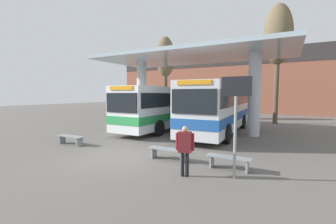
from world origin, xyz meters
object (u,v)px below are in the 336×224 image
Objects in this scene: pedestrian_waiting at (185,146)px; poplar_tree_behind_right at (165,59)px; info_sign_platform at (236,107)px; waiting_bench_near_pillar at (229,160)px; waiting_bench_mid_platform at (168,152)px; transit_bus_center_bay at (219,106)px; transit_bus_left_bay at (169,106)px; poplar_tree_behind_left at (278,36)px; waiting_bench_far_platform at (71,138)px.

pedestrian_waiting is 0.18× the size of poplar_tree_behind_right.
info_sign_platform is 2.00m from pedestrian_waiting.
waiting_bench_mid_platform is at bearing 180.00° from waiting_bench_near_pillar.
transit_bus_center_bay reaches higher than pedestrian_waiting.
transit_bus_left_bay is 10.57m from pedestrian_waiting.
info_sign_platform is 16.24m from poplar_tree_behind_left.
transit_bus_left_bay is 10.20m from waiting_bench_near_pillar.
info_sign_platform is at bearing 106.86° from transit_bus_center_bay.
pedestrian_waiting is (7.15, -1.33, 0.65)m from waiting_bench_far_platform.
pedestrian_waiting is 17.32m from poplar_tree_behind_left.
poplar_tree_behind_right reaches higher than pedestrian_waiting.
transit_bus_left_bay is 1.07× the size of transit_bus_center_bay.
transit_bus_left_bay is 8.51m from poplar_tree_behind_right.
info_sign_platform is at bearing -91.46° from poplar_tree_behind_left.
info_sign_platform is 18.44m from poplar_tree_behind_right.
transit_bus_left_bay is 1.26× the size of poplar_tree_behind_right.
transit_bus_left_bay is 3.49× the size of info_sign_platform.
transit_bus_left_bay is at bearing 77.45° from waiting_bench_far_platform.
info_sign_platform is (0.35, -0.76, 1.92)m from waiting_bench_near_pillar.
info_sign_platform is (8.59, -0.76, 1.92)m from waiting_bench_far_platform.
waiting_bench_far_platform is (-5.84, -7.28, -1.52)m from transit_bus_center_bay.
info_sign_platform is at bearing -5.04° from waiting_bench_far_platform.
transit_bus_left_bay reaches higher than waiting_bench_far_platform.
transit_bus_left_bay is 6.67× the size of waiting_bench_mid_platform.
transit_bus_center_bay is at bearing 80.52° from pedestrian_waiting.
poplar_tree_behind_left reaches higher than waiting_bench_near_pillar.
transit_bus_left_bay is 8.84m from waiting_bench_mid_platform.
transit_bus_center_bay is 3.26× the size of info_sign_platform.
waiting_bench_near_pillar is (2.40, -7.28, -1.53)m from transit_bus_center_bay.
transit_bus_center_bay is 6.23× the size of waiting_bench_mid_platform.
waiting_bench_near_pillar is 0.93× the size of waiting_bench_far_platform.
waiting_bench_mid_platform is 1.02× the size of pedestrian_waiting.
poplar_tree_behind_right reaches higher than waiting_bench_far_platform.
waiting_bench_near_pillar is at bearing -53.55° from poplar_tree_behind_right.
poplar_tree_behind_left is at bearing -135.48° from transit_bus_left_bay.
poplar_tree_behind_right is at bearing -57.65° from transit_bus_left_bay.
pedestrian_waiting is at bearing -96.59° from poplar_tree_behind_left.
poplar_tree_behind_right reaches higher than waiting_bench_mid_platform.
transit_bus_left_bay reaches higher than pedestrian_waiting.
waiting_bench_mid_platform is at bearing -60.65° from poplar_tree_behind_right.
pedestrian_waiting reaches higher than waiting_bench_mid_platform.
transit_bus_left_bay is 6.62× the size of waiting_bench_far_platform.
poplar_tree_behind_left is (0.74, 14.52, 7.40)m from waiting_bench_near_pillar.
poplar_tree_behind_left is (3.14, 7.24, 5.87)m from transit_bus_center_bay.
waiting_bench_near_pillar is at bearing 131.62° from transit_bus_left_bay.
waiting_bench_mid_platform is (-0.03, -7.28, -1.53)m from transit_bus_center_bay.
pedestrian_waiting is 18.46m from poplar_tree_behind_right.
waiting_bench_near_pillar is (6.53, -7.71, -1.42)m from transit_bus_left_bay.
waiting_bench_near_pillar is at bearing 114.70° from info_sign_platform.
waiting_bench_mid_platform is at bearing 116.90° from pedestrian_waiting.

